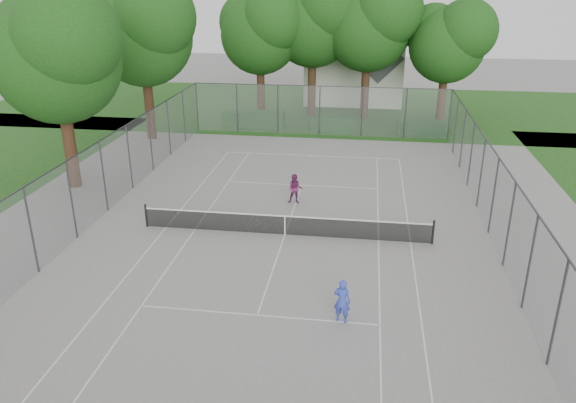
# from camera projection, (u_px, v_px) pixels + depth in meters

# --- Properties ---
(ground) EXTENTS (120.00, 120.00, 0.00)m
(ground) POSITION_uv_depth(u_px,v_px,m) (285.00, 235.00, 24.89)
(ground) COLOR slate
(ground) RESTS_ON ground
(grass_far) EXTENTS (60.00, 20.00, 0.00)m
(grass_far) POSITION_uv_depth(u_px,v_px,m) (328.00, 108.00, 48.75)
(grass_far) COLOR #1C4814
(grass_far) RESTS_ON ground
(court_markings) EXTENTS (11.03, 23.83, 0.01)m
(court_markings) POSITION_uv_depth(u_px,v_px,m) (285.00, 235.00, 24.89)
(court_markings) COLOR silver
(court_markings) RESTS_ON ground
(tennis_net) EXTENTS (12.87, 0.10, 1.10)m
(tennis_net) POSITION_uv_depth(u_px,v_px,m) (285.00, 224.00, 24.70)
(tennis_net) COLOR black
(tennis_net) RESTS_ON ground
(perimeter_fence) EXTENTS (18.08, 34.08, 3.52)m
(perimeter_fence) POSITION_uv_depth(u_px,v_px,m) (285.00, 197.00, 24.21)
(perimeter_fence) COLOR #38383D
(perimeter_fence) RESTS_ON ground
(tree_far_left) EXTENTS (6.96, 6.35, 10.00)m
(tree_far_left) POSITION_uv_depth(u_px,v_px,m) (261.00, 29.00, 43.20)
(tree_far_left) COLOR #331D12
(tree_far_left) RESTS_ON ground
(tree_far_midleft) EXTENTS (7.89, 7.21, 11.35)m
(tree_far_midleft) POSITION_uv_depth(u_px,v_px,m) (314.00, 15.00, 43.49)
(tree_far_midleft) COLOR #331D12
(tree_far_midleft) RESTS_ON ground
(tree_far_midright) EXTENTS (7.61, 6.95, 10.94)m
(tree_far_midright) POSITION_uv_depth(u_px,v_px,m) (370.00, 20.00, 42.32)
(tree_far_midright) COLOR #331D12
(tree_far_midright) RESTS_ON ground
(tree_far_right) EXTENTS (6.44, 5.88, 9.26)m
(tree_far_right) POSITION_uv_depth(u_px,v_px,m) (449.00, 39.00, 41.19)
(tree_far_right) COLOR #331D12
(tree_far_right) RESTS_ON ground
(tree_side_back) EXTENTS (7.56, 6.91, 10.87)m
(tree_side_back) POSITION_uv_depth(u_px,v_px,m) (143.00, 28.00, 36.79)
(tree_side_back) COLOR #331D12
(tree_side_back) RESTS_ON ground
(tree_side_front) EXTENTS (7.35, 6.71, 10.57)m
(tree_side_front) POSITION_uv_depth(u_px,v_px,m) (56.00, 50.00, 27.88)
(tree_side_front) COLOR #331D12
(tree_side_front) RESTS_ON ground
(hedge_left) EXTENTS (4.60, 1.38, 1.15)m
(hedge_left) POSITION_uv_depth(u_px,v_px,m) (254.00, 119.00, 42.48)
(hedge_left) COLOR #154315
(hedge_left) RESTS_ON ground
(hedge_mid) EXTENTS (3.18, 0.91, 1.00)m
(hedge_mid) POSITION_uv_depth(u_px,v_px,m) (333.00, 125.00, 41.20)
(hedge_mid) COLOR #154315
(hedge_mid) RESTS_ON ground
(hedge_right) EXTENTS (3.41, 1.25, 1.02)m
(hedge_right) POSITION_uv_depth(u_px,v_px,m) (422.00, 128.00, 40.24)
(hedge_right) COLOR #154315
(hedge_right) RESTS_ON ground
(house) EXTENTS (8.45, 6.55, 10.52)m
(house) POSITION_uv_depth(u_px,v_px,m) (355.00, 53.00, 49.90)
(house) COLOR silver
(house) RESTS_ON ground
(girl_player) EXTENTS (0.64, 0.50, 1.56)m
(girl_player) POSITION_uv_depth(u_px,v_px,m) (342.00, 301.00, 18.40)
(girl_player) COLOR #3344C0
(girl_player) RESTS_ON ground
(woman_player) EXTENTS (0.75, 0.58, 1.52)m
(woman_player) POSITION_uv_depth(u_px,v_px,m) (295.00, 189.00, 28.09)
(woman_player) COLOR #692350
(woman_player) RESTS_ON ground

